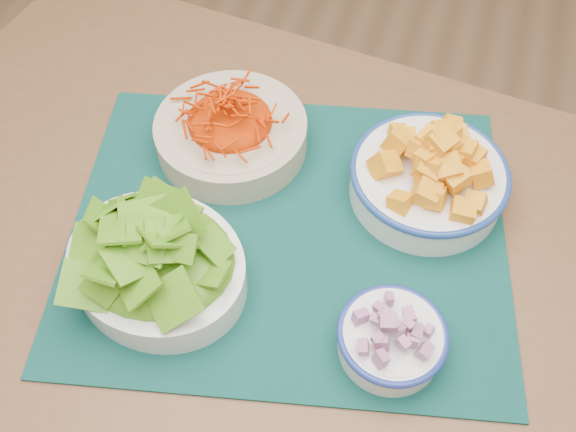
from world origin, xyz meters
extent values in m
plane|color=#9E744C|center=(0.00, 0.00, 0.00)|extent=(4.00, 4.00, 0.00)
cube|color=brown|center=(0.20, -0.25, 0.73)|extent=(1.42, 1.03, 0.04)
cylinder|color=brown|center=(-0.35, 0.20, 0.35)|extent=(0.06, 0.06, 0.71)
cube|color=#052926|center=(0.17, -0.18, 0.75)|extent=(0.67, 0.59, 0.00)
cylinder|color=#C5B492|center=(0.05, -0.06, 0.78)|extent=(0.26, 0.26, 0.05)
ellipsoid|color=#D23400|center=(0.05, -0.06, 0.82)|extent=(0.19, 0.19, 0.04)
cylinder|color=white|center=(0.33, -0.07, 0.78)|extent=(0.25, 0.25, 0.05)
torus|color=navy|center=(0.33, -0.07, 0.80)|extent=(0.22, 0.22, 0.01)
ellipsoid|color=#FFA317|center=(0.33, -0.07, 0.83)|extent=(0.18, 0.18, 0.05)
ellipsoid|color=#33750B|center=(0.04, -0.30, 0.83)|extent=(0.20, 0.17, 0.06)
cylinder|color=white|center=(0.33, -0.31, 0.78)|extent=(0.13, 0.13, 0.04)
torus|color=navy|center=(0.33, -0.31, 0.79)|extent=(0.13, 0.13, 0.01)
ellipsoid|color=#77114B|center=(0.33, -0.31, 0.81)|extent=(0.11, 0.11, 0.02)
camera|label=1|loc=(0.31, -0.64, 1.47)|focal=40.00mm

